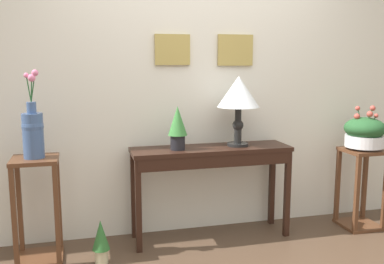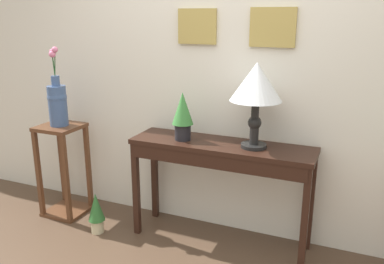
{
  "view_description": "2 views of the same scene",
  "coord_description": "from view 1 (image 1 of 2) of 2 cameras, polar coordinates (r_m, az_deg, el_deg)",
  "views": [
    {
      "loc": [
        -0.98,
        -2.26,
        1.49
      ],
      "look_at": [
        -0.09,
        1.17,
        0.92
      ],
      "focal_mm": 40.12,
      "sensor_mm": 36.0,
      "label": 1
    },
    {
      "loc": [
        0.95,
        -1.52,
        1.68
      ],
      "look_at": [
        -0.13,
        1.02,
        0.87
      ],
      "focal_mm": 37.71,
      "sensor_mm": 36.0,
      "label": 2
    }
  ],
  "objects": [
    {
      "name": "back_wall_with_art",
      "position": [
        3.77,
        0.46,
        7.84
      ],
      "size": [
        9.0,
        0.13,
        2.8
      ],
      "color": "silver",
      "rests_on": "ground"
    },
    {
      "name": "console_table",
      "position": [
        3.6,
        2.65,
        -3.91
      ],
      "size": [
        1.34,
        0.37,
        0.79
      ],
      "color": "black",
      "rests_on": "ground"
    },
    {
      "name": "table_lamp",
      "position": [
        3.61,
        6.2,
        4.95
      ],
      "size": [
        0.35,
        0.35,
        0.59
      ],
      "color": "black",
      "rests_on": "console_table"
    },
    {
      "name": "potted_plant_on_console",
      "position": [
        3.46,
        -1.93,
        0.84
      ],
      "size": [
        0.16,
        0.16,
        0.36
      ],
      "color": "black",
      "rests_on": "console_table"
    },
    {
      "name": "potted_plant_floor",
      "position": [
        3.36,
        -12.02,
        -13.83
      ],
      "size": [
        0.13,
        0.13,
        0.34
      ],
      "color": "beige",
      "rests_on": "ground"
    },
    {
      "name": "pedestal_stand_left",
      "position": [
        3.47,
        -19.83,
        -9.69
      ],
      "size": [
        0.34,
        0.34,
        0.8
      ],
      "color": "#56331E",
      "rests_on": "ground"
    },
    {
      "name": "planter_bowl_wide_right",
      "position": [
        4.1,
        21.96,
        -0.03
      ],
      "size": [
        0.35,
        0.35,
        0.38
      ],
      "color": "silver",
      "rests_on": "pedestal_stand_right"
    },
    {
      "name": "flower_vase_tall_left",
      "position": [
        3.33,
        -20.39,
        0.25
      ],
      "size": [
        0.16,
        0.16,
        0.64
      ],
      "color": "#3D5684",
      "rests_on": "pedestal_stand_left"
    },
    {
      "name": "pedestal_stand_right",
      "position": [
        4.21,
        21.53,
        -6.97
      ],
      "size": [
        0.34,
        0.34,
        0.73
      ],
      "color": "#56331E",
      "rests_on": "ground"
    }
  ]
}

